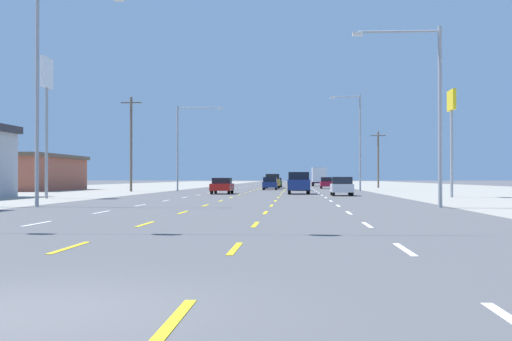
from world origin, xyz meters
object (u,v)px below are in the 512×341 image
sedan_inner_left_near (222,186)px  sedan_inner_right_distant_b (298,182)px  sedan_center_turn_distant_a (276,182)px  box_truck_far_right_distant_c (319,176)px  streetlight_left_row_1 (183,140)px  streetlight_left_row_0 (46,83)px  streetlight_right_row_0 (430,101)px  hatchback_far_right_nearest (342,186)px  suv_inner_right_mid (299,183)px  suv_center_turn_farthest (273,181)px  hatchback_center_turn_far (270,183)px  hatchback_far_right_farther (327,183)px  hatchback_inner_right_midfar (299,184)px  pole_sign_right_row_1 (452,115)px  streetlight_right_row_1 (358,136)px  pole_sign_left_row_1 (47,91)px

sedan_inner_left_near → sedan_inner_right_distant_b: same height
sedan_center_turn_distant_a → box_truck_far_right_distant_c: size_ratio=0.62×
sedan_inner_left_near → streetlight_left_row_1: size_ratio=0.47×
sedan_inner_left_near → streetlight_left_row_0: (-6.09, -28.29, 5.54)m
box_truck_far_right_distant_c → streetlight_right_row_0: size_ratio=0.80×
sedan_center_turn_distant_a → streetlight_left_row_0: 73.44m
hatchback_far_right_nearest → suv_inner_right_mid: (-3.48, 5.74, 0.24)m
suv_inner_right_mid → suv_center_turn_farthest: same height
hatchback_far_right_nearest → suv_inner_right_mid: size_ratio=0.80×
sedan_inner_right_distant_b → streetlight_right_row_0: size_ratio=0.50×
hatchback_center_turn_far → sedan_center_turn_distant_a: hatchback_center_turn_far is taller
hatchback_far_right_farther → hatchback_inner_right_midfar: bearing=-104.3°
pole_sign_right_row_1 → streetlight_right_row_0: size_ratio=0.90×
hatchback_far_right_farther → pole_sign_right_row_1: bearing=-79.7°
suv_center_turn_farthest → streetlight_right_row_0: streetlight_right_row_0 is taller
streetlight_right_row_1 → suv_inner_right_mid: bearing=-114.4°
box_truck_far_right_distant_c → pole_sign_left_row_1: 76.71m
sedan_inner_right_distant_b → streetlight_right_row_0: bearing=-85.1°
hatchback_far_right_nearest → pole_sign_left_row_1: 24.18m
streetlight_left_row_1 → sedan_inner_right_distant_b: bearing=67.2°
hatchback_far_right_nearest → pole_sign_right_row_1: size_ratio=0.48×
hatchback_inner_right_midfar → sedan_inner_left_near: bearing=-112.7°
hatchback_far_right_nearest → box_truck_far_right_distant_c: size_ratio=0.54×
pole_sign_right_row_1 → streetlight_left_row_1: (-24.34, 24.31, -0.52)m
box_truck_far_right_distant_c → pole_sign_left_row_1: pole_sign_left_row_1 is taller
streetlight_left_row_1 → hatchback_far_right_farther: bearing=45.5°
pole_sign_right_row_1 → streetlight_left_row_1: 34.40m
streetlight_left_row_0 → streetlight_left_row_1: bearing=89.8°
sedan_inner_right_distant_b → pole_sign_right_row_1: (11.41, -55.09, 5.42)m
pole_sign_right_row_1 → streetlight_left_row_1: bearing=135.0°
hatchback_far_right_farther → streetlight_left_row_1: size_ratio=0.41×
hatchback_far_right_farther → pole_sign_right_row_1: (7.55, -41.41, 5.39)m
hatchback_inner_right_midfar → streetlight_left_row_0: (-13.16, -45.20, 5.51)m
hatchback_far_right_farther → streetlight_right_row_1: bearing=-81.2°
hatchback_far_right_nearest → streetlight_right_row_0: streetlight_right_row_0 is taller
hatchback_inner_right_midfar → pole_sign_right_row_1: (11.32, -26.63, 5.39)m
streetlight_right_row_0 → sedan_center_turn_distant_a: bearing=97.5°
box_truck_far_right_distant_c → streetlight_left_row_1: size_ratio=0.75×
sedan_inner_left_near → box_truck_far_right_distant_c: 60.09m
sedan_inner_left_near → sedan_inner_right_distant_b: bearing=81.3°
streetlight_left_row_1 → streetlight_right_row_0: bearing=-65.9°
streetlight_right_row_0 → streetlight_left_row_1: size_ratio=0.94×
sedan_inner_left_near → streetlight_right_row_1: 20.56m
box_truck_far_right_distant_c → pole_sign_right_row_1: size_ratio=0.89×
sedan_center_turn_distant_a → streetlight_right_row_1: streetlight_right_row_1 is taller
hatchback_center_turn_far → hatchback_far_right_farther: same height
hatchback_far_right_farther → suv_center_turn_farthest: (-7.31, 1.37, 0.24)m
hatchback_far_right_nearest → hatchback_center_turn_far: 28.17m
suv_center_turn_farthest → box_truck_far_right_distant_c: (7.20, 26.06, 0.81)m
pole_sign_left_row_1 → streetlight_left_row_0: streetlight_left_row_0 is taller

